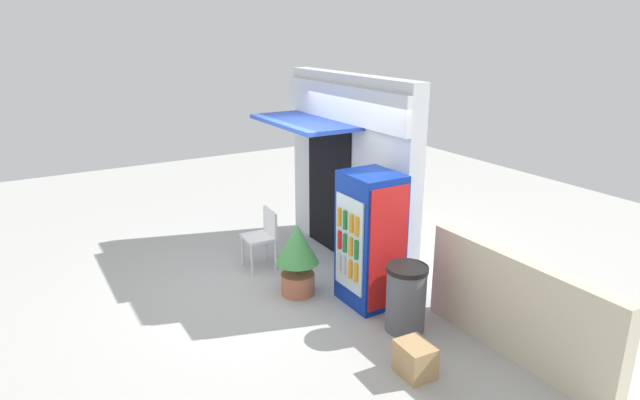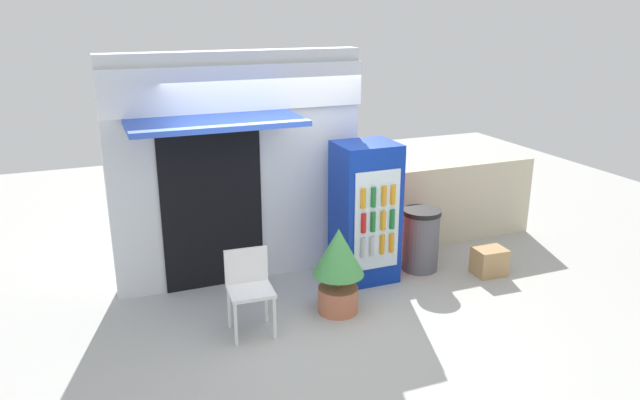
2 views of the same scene
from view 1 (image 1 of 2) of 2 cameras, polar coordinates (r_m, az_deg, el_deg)
The scene contains 8 objects.
ground at distance 7.75m, azimuth -4.25°, elevation -8.76°, with size 16.00×16.00×0.00m, color #B2B2AD.
storefront_building at distance 8.21m, azimuth 2.84°, elevation 3.78°, with size 3.06×1.17×2.81m.
drink_cooler at distance 6.93m, azimuth 5.29°, elevation -4.17°, with size 0.75×0.69×1.75m.
plastic_chair at distance 8.09m, azimuth -5.99°, elevation -3.50°, with size 0.48×0.45×0.89m.
potted_plant_near_shop at distance 7.23m, azimuth -2.39°, elevation -5.70°, with size 0.57×0.57×1.00m.
trash_bin at distance 6.55m, azimuth 9.03°, elevation -10.15°, with size 0.49×0.49×0.82m.
stone_boundary_wall at distance 6.30m, azimuth 20.07°, elevation -10.61°, with size 2.43×0.21×1.15m, color beige.
cardboard_box at distance 5.92m, azimuth 9.97°, elevation -16.18°, with size 0.39×0.32×0.35m, color tan.
Camera 1 is at (6.23, -3.04, 3.46)m, focal length 30.41 mm.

